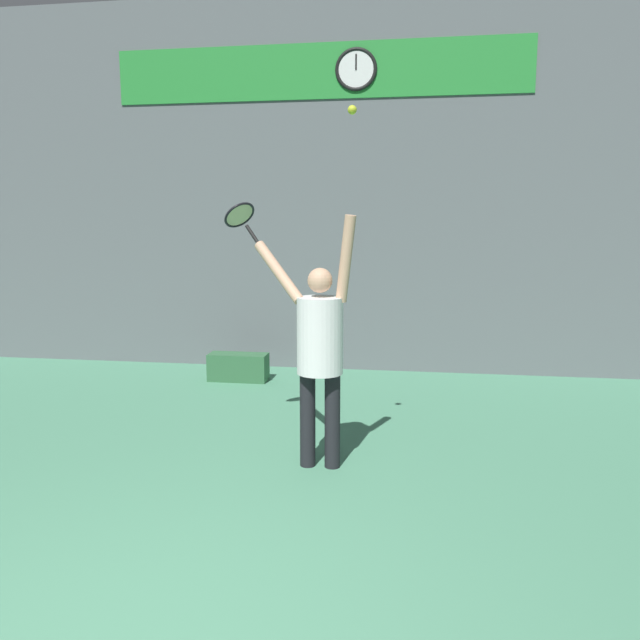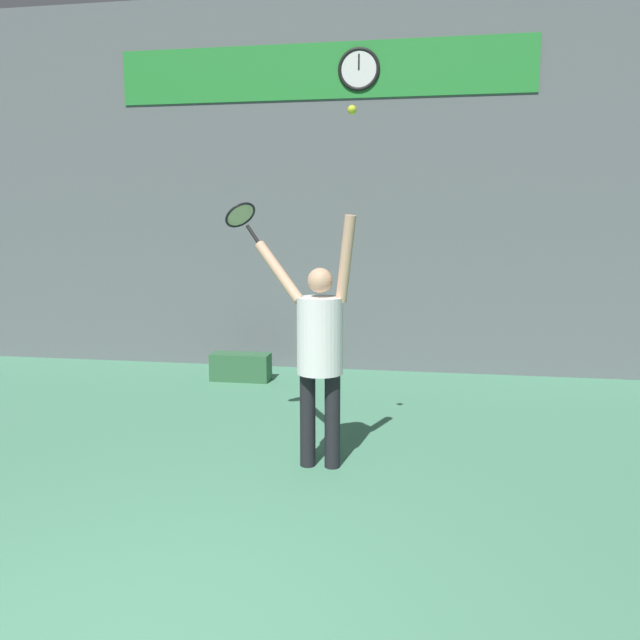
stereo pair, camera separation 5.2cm
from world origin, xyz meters
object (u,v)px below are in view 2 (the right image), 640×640
object	(u,v)px
scoreboard_clock	(359,69)
tennis_player	(319,344)
tennis_ball	(352,110)
tennis_racket	(242,217)
equipment_bag	(241,367)

from	to	relation	value
scoreboard_clock	tennis_player	bearing A→B (deg)	-89.09
scoreboard_clock	tennis_ball	bearing A→B (deg)	-84.90
tennis_ball	scoreboard_clock	bearing A→B (deg)	95.10
tennis_racket	tennis_ball	distance (m)	1.42
tennis_player	tennis_racket	world-z (taller)	tennis_racket
scoreboard_clock	equipment_bag	bearing A→B (deg)	-150.31
tennis_player	equipment_bag	bearing A→B (deg)	118.76
tennis_player	scoreboard_clock	bearing A→B (deg)	90.91
scoreboard_clock	tennis_ball	xyz separation A→B (m)	(0.32, -3.58, -1.13)
tennis_player	equipment_bag	xyz separation A→B (m)	(-1.48, 2.69, -0.87)
tennis_player	equipment_bag	size ratio (longest dim) A/B	2.74
scoreboard_clock	tennis_ball	world-z (taller)	scoreboard_clock
tennis_ball	equipment_bag	xyz separation A→B (m)	(-1.74, 2.77, -2.69)
tennis_ball	tennis_racket	bearing A→B (deg)	151.53
equipment_bag	tennis_player	bearing A→B (deg)	-61.24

